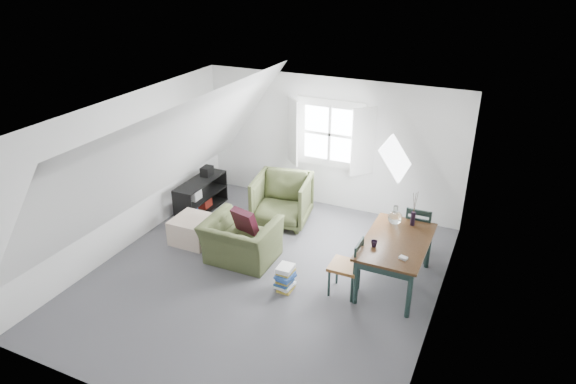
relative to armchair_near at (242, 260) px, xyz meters
The scene contains 24 objects.
floor 0.61m from the armchair_near, 26.63° to the right, with size 5.50×5.50×0.00m, color #4D4D52.
ceiling 2.57m from the armchair_near, 26.63° to the right, with size 5.50×5.50×0.00m, color white.
wall_back 2.83m from the armchair_near, 77.62° to the left, with size 5.00×5.00×0.00m, color white.
wall_front 3.32m from the armchair_near, 79.80° to the right, with size 5.00×5.00×0.00m, color white.
wall_left 2.34m from the armchair_near, behind, with size 5.50×5.50×0.00m, color white.
wall_right 3.30m from the armchair_near, ahead, with size 5.50×5.50×0.00m, color white.
slope_left 2.06m from the armchair_near, 164.84° to the right, with size 5.50×5.50×0.00m, color white.
slope_right 2.76m from the armchair_near, ahead, with size 5.50×5.50×0.00m, color white.
dormer_window 2.86m from the armchair_near, 77.25° to the left, with size 1.71×0.35×1.30m.
skylight 2.91m from the armchair_near, 26.14° to the left, with size 0.55×0.75×0.04m, color white.
armchair_near is the anchor object (origin of this frame).
armchair_far 1.44m from the armchair_near, 88.48° to the left, with size 0.96×0.99×0.90m, color #3B4422.
throw_pillow 0.65m from the armchair_near, 90.00° to the left, with size 0.42×0.12×0.42m, color #3B101C.
ottoman 1.07m from the armchair_near, 169.78° to the left, with size 0.65×0.65×0.43m, color #BCA48D.
dining_table 2.48m from the armchair_near, ahead, with size 0.90×1.50×0.75m.
demijohn 2.52m from the armchair_near, 20.40° to the left, with size 0.22×0.22×0.30m.
vase_twigs 2.77m from the armchair_near, 20.55° to the left, with size 0.07×0.08×0.55m.
cup 2.25m from the armchair_near, ahead, with size 0.10×0.10×0.09m, color black.
paper_box 2.68m from the armchair_near, ahead, with size 0.11×0.07×0.04m, color white.
dining_chair_far 2.86m from the armchair_near, 26.71° to the left, with size 0.44×0.44×0.93m.
dining_chair_near 1.87m from the armchair_near, ahead, with size 0.42×0.42×0.89m.
media_shelf 1.96m from the armchair_near, 143.05° to the left, with size 0.41×1.23×0.63m.
electronics_box 2.24m from the armchair_near, 136.76° to the left, with size 0.17×0.24×0.19m, color black.
magazine_stack 1.07m from the armchair_near, 23.21° to the right, with size 0.28×0.34×0.38m.
Camera 1 is at (3.07, -5.77, 4.50)m, focal length 32.00 mm.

